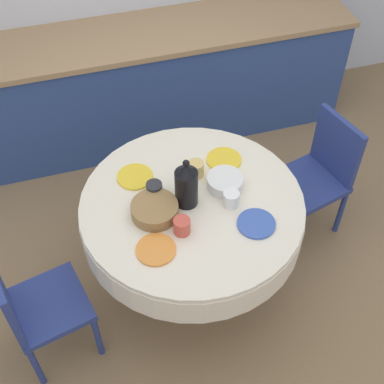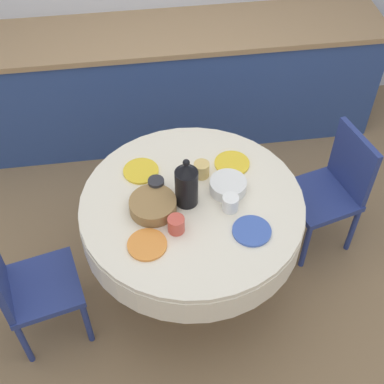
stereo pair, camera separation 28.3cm
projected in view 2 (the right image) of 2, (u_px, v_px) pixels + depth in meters
ground_plane at (192, 279)px, 3.46m from camera, size 12.00×12.00×0.00m
kitchen_counter at (165, 83)px, 4.11m from camera, size 3.24×0.64×0.91m
dining_table at (192, 217)px, 2.99m from camera, size 1.24×1.24×0.76m
chair_left at (332, 186)px, 3.35m from camera, size 0.49×0.49×0.86m
chair_right at (26, 284)px, 2.87m from camera, size 0.48×0.48×0.86m
plate_near_left at (147, 245)px, 2.69m from camera, size 0.20×0.20×0.01m
cup_near_left at (176, 225)px, 2.73m from camera, size 0.09×0.09×0.09m
plate_near_right at (252, 231)px, 2.75m from camera, size 0.20×0.20×0.01m
cup_near_right at (230, 203)px, 2.83m from camera, size 0.09×0.09×0.09m
plate_far_left at (141, 171)px, 3.04m from camera, size 0.20×0.20×0.01m
cup_far_left at (156, 186)px, 2.91m from camera, size 0.09×0.09×0.09m
plate_far_right at (232, 163)px, 3.08m from camera, size 0.20×0.20×0.01m
cup_far_right at (202, 169)px, 3.00m from camera, size 0.09×0.09×0.09m
coffee_carafe at (186, 184)px, 2.80m from camera, size 0.12×0.12×0.31m
bread_basket at (153, 205)px, 2.83m from camera, size 0.25×0.25×0.07m
fruit_bowl at (228, 186)px, 2.93m from camera, size 0.20×0.20×0.07m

